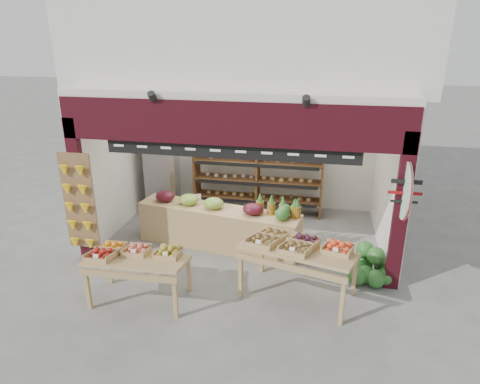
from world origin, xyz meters
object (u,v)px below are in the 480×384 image
(display_table_right, at_px, (296,247))
(watermelon_pile, at_px, (372,268))
(back_shelving, at_px, (258,165))
(mid_counter, at_px, (218,226))
(cardboard_stack, at_px, (203,211))
(display_table_left, at_px, (133,256))
(refrigerator, at_px, (163,173))

(display_table_right, relative_size, watermelon_pile, 2.31)
(back_shelving, relative_size, mid_counter, 0.91)
(cardboard_stack, relative_size, display_table_left, 0.65)
(display_table_left, bearing_deg, cardboard_stack, 85.58)
(cardboard_stack, xyz_separation_m, display_table_left, (-0.24, -3.08, 0.51))
(display_table_right, bearing_deg, cardboard_stack, 131.68)
(display_table_right, xyz_separation_m, watermelon_pile, (1.27, 0.70, -0.64))
(refrigerator, distance_m, display_table_right, 4.47)
(mid_counter, xyz_separation_m, watermelon_pile, (2.86, -0.67, -0.23))
(cardboard_stack, bearing_deg, display_table_right, -48.32)
(mid_counter, bearing_deg, watermelon_pile, -13.26)
(back_shelving, height_order, cardboard_stack, back_shelving)
(cardboard_stack, distance_m, display_table_right, 3.42)
(refrigerator, bearing_deg, display_table_right, -51.17)
(watermelon_pile, bearing_deg, back_shelving, 132.81)
(refrigerator, xyz_separation_m, display_table_left, (0.85, -3.57, -0.17))
(cardboard_stack, bearing_deg, watermelon_pile, -27.33)
(watermelon_pile, bearing_deg, mid_counter, 166.74)
(mid_counter, bearing_deg, back_shelving, 75.87)
(refrigerator, bearing_deg, display_table_left, -85.70)
(refrigerator, relative_size, mid_counter, 0.55)
(display_table_left, height_order, watermelon_pile, display_table_left)
(back_shelving, distance_m, refrigerator, 2.24)
(display_table_left, relative_size, watermelon_pile, 1.82)
(mid_counter, bearing_deg, display_table_right, -40.76)
(cardboard_stack, bearing_deg, back_shelving, 34.23)
(display_table_right, bearing_deg, watermelon_pile, 28.68)
(back_shelving, height_order, mid_counter, back_shelving)
(display_table_right, height_order, watermelon_pile, display_table_right)
(refrigerator, distance_m, watermelon_pile, 5.18)
(back_shelving, xyz_separation_m, watermelon_pile, (2.39, -2.57, -0.93))
(back_shelving, distance_m, cardboard_stack, 1.64)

